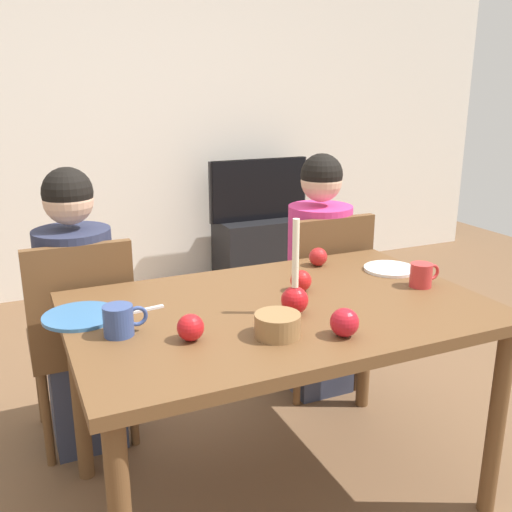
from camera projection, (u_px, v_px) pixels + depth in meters
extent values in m
plane|color=brown|center=(278.00, 491.00, 2.16)|extent=(7.68, 7.68, 0.00)
cube|color=silver|center=(117.00, 110.00, 4.06)|extent=(6.40, 0.10, 2.60)
cube|color=brown|center=(280.00, 311.00, 1.95)|extent=(1.40, 0.90, 0.04)
cylinder|color=brown|center=(496.00, 423.00, 1.97)|extent=(0.06, 0.06, 0.71)
cylinder|color=brown|center=(79.00, 395.00, 2.15)|extent=(0.06, 0.06, 0.71)
cylinder|color=brown|center=(365.00, 336.00, 2.65)|extent=(0.06, 0.06, 0.71)
cube|color=brown|center=(80.00, 342.00, 2.41)|extent=(0.40, 0.40, 0.04)
cube|color=brown|center=(81.00, 302.00, 2.18)|extent=(0.40, 0.04, 0.45)
cylinder|color=brown|center=(117.00, 366.00, 2.69)|extent=(0.04, 0.04, 0.41)
cylinder|color=brown|center=(40.00, 380.00, 2.55)|extent=(0.04, 0.04, 0.41)
cylinder|color=brown|center=(133.00, 401.00, 2.39)|extent=(0.04, 0.04, 0.41)
cylinder|color=brown|center=(47.00, 419.00, 2.26)|extent=(0.04, 0.04, 0.41)
cube|color=brown|center=(312.00, 303.00, 2.85)|extent=(0.40, 0.40, 0.04)
cube|color=brown|center=(333.00, 266.00, 2.62)|extent=(0.40, 0.04, 0.45)
cylinder|color=brown|center=(323.00, 327.00, 3.13)|extent=(0.04, 0.04, 0.41)
cylinder|color=brown|center=(267.00, 337.00, 2.99)|extent=(0.04, 0.04, 0.41)
cylinder|color=brown|center=(358.00, 352.00, 2.83)|extent=(0.04, 0.04, 0.41)
cylinder|color=brown|center=(297.00, 365.00, 2.69)|extent=(0.04, 0.04, 0.41)
cube|color=#33384C|center=(86.00, 392.00, 2.42)|extent=(0.28, 0.28, 0.45)
cylinder|color=#282D47|center=(76.00, 288.00, 2.29)|extent=(0.30, 0.30, 0.48)
sphere|color=tan|center=(68.00, 200.00, 2.19)|extent=(0.19, 0.19, 0.19)
sphere|color=black|center=(67.00, 192.00, 2.18)|extent=(0.19, 0.19, 0.19)
cube|color=#33384C|center=(316.00, 345.00, 2.86)|extent=(0.28, 0.28, 0.45)
cylinder|color=#D1337A|center=(319.00, 255.00, 2.73)|extent=(0.30, 0.30, 0.48)
sphere|color=tan|center=(321.00, 181.00, 2.63)|extent=(0.19, 0.19, 0.19)
sphere|color=black|center=(322.00, 175.00, 2.62)|extent=(0.19, 0.19, 0.19)
cube|color=black|center=(259.00, 249.00, 4.48)|extent=(0.64, 0.40, 0.48)
cube|color=black|center=(259.00, 190.00, 4.35)|extent=(0.79, 0.04, 0.46)
cube|color=black|center=(259.00, 190.00, 4.35)|extent=(0.76, 0.05, 0.46)
sphere|color=red|center=(295.00, 300.00, 1.86)|extent=(0.09, 0.09, 0.09)
cylinder|color=#EFE5C6|center=(296.00, 254.00, 1.82)|extent=(0.02, 0.02, 0.23)
cylinder|color=teal|center=(81.00, 316.00, 1.84)|extent=(0.24, 0.24, 0.01)
cylinder|color=white|center=(390.00, 269.00, 2.31)|extent=(0.21, 0.21, 0.01)
cylinder|color=#33477F|center=(118.00, 321.00, 1.70)|extent=(0.09, 0.09, 0.09)
torus|color=#33477F|center=(137.00, 316.00, 1.72)|extent=(0.06, 0.01, 0.06)
cylinder|color=#B72D2D|center=(421.00, 275.00, 2.11)|extent=(0.08, 0.08, 0.09)
torus|color=#B72D2D|center=(432.00, 272.00, 2.13)|extent=(0.06, 0.01, 0.06)
cube|color=silver|center=(138.00, 311.00, 1.88)|extent=(0.18, 0.04, 0.01)
cylinder|color=olive|center=(278.00, 325.00, 1.70)|extent=(0.14, 0.14, 0.07)
sphere|color=red|center=(191.00, 328.00, 1.67)|extent=(0.08, 0.08, 0.08)
sphere|color=red|center=(301.00, 281.00, 2.07)|extent=(0.08, 0.08, 0.08)
sphere|color=#B11622|center=(344.00, 322.00, 1.69)|extent=(0.09, 0.09, 0.09)
sphere|color=#AF1E1F|center=(318.00, 257.00, 2.36)|extent=(0.08, 0.08, 0.08)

